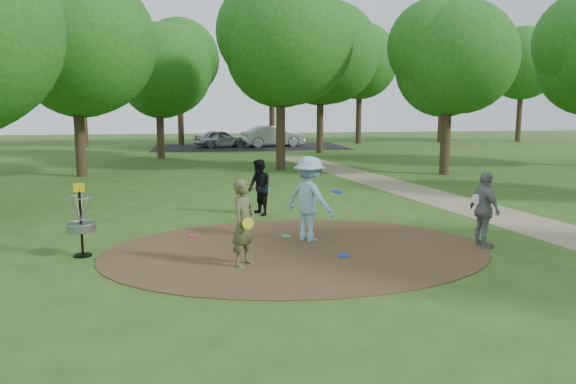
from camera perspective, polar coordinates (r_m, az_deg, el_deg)
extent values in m
plane|color=#2D5119|center=(12.23, 0.95, -5.96)|extent=(100.00, 100.00, 0.00)
cylinder|color=#47301C|center=(12.23, 0.95, -5.92)|extent=(8.40, 8.40, 0.02)
cube|color=#8C7A5B|center=(16.45, 22.44, -2.75)|extent=(7.55, 39.89, 0.01)
cube|color=black|center=(41.94, -3.95, 4.62)|extent=(14.00, 8.00, 0.01)
imported|color=brown|center=(10.92, -4.51, -3.16)|extent=(0.70, 0.75, 1.72)
cylinder|color=yellow|center=(10.65, -4.07, -3.21)|extent=(0.22, 0.07, 0.22)
imported|color=#93C1DC|center=(12.92, 2.19, -0.71)|extent=(1.37, 1.44, 1.96)
cylinder|color=#0B26C4|center=(13.01, 4.95, 0.06)|extent=(0.30, 0.30, 0.08)
imported|color=black|center=(15.96, -2.92, 0.47)|extent=(0.86, 0.95, 1.60)
cylinder|color=#0C8FD0|center=(16.03, -2.23, 0.20)|extent=(0.23, 0.11, 0.22)
imported|color=gray|center=(13.07, 19.34, -1.69)|extent=(0.51, 1.03, 1.70)
cylinder|color=white|center=(12.96, 18.59, -0.68)|extent=(0.23, 0.10, 0.22)
cylinder|color=#19C8AE|center=(13.41, -0.21, -4.49)|extent=(0.22, 0.22, 0.02)
cylinder|color=#0B36C3|center=(11.76, 5.65, -6.46)|extent=(0.22, 0.22, 0.02)
cylinder|color=#CF144A|center=(13.56, -9.64, -4.47)|extent=(0.22, 0.22, 0.02)
imported|color=#A7A9AF|center=(41.52, -6.86, 5.41)|extent=(4.04, 2.49, 1.28)
imported|color=#ADAEB5|center=(41.86, -1.54, 5.67)|extent=(4.88, 2.45, 1.53)
cylinder|color=black|center=(12.38, -20.27, -3.13)|extent=(0.05, 0.05, 1.35)
cylinder|color=black|center=(12.53, -20.11, -6.06)|extent=(0.36, 0.36, 0.04)
cylinder|color=gray|center=(12.39, -20.26, -3.37)|extent=(0.60, 0.60, 0.16)
torus|color=gray|center=(12.38, -20.28, -3.01)|extent=(0.63, 0.63, 0.03)
torus|color=gray|center=(12.28, -20.42, -0.50)|extent=(0.58, 0.58, 0.02)
cube|color=yellow|center=(12.25, -20.47, 0.42)|extent=(0.22, 0.02, 0.18)
cylinder|color=#332316|center=(26.09, -20.41, 5.64)|extent=(0.44, 0.44, 3.80)
sphere|color=#1E5416|center=(26.17, -20.85, 13.46)|extent=(6.07, 6.07, 6.07)
cylinder|color=#332316|center=(26.96, -0.76, 6.69)|extent=(0.44, 0.44, 4.18)
sphere|color=#1E5416|center=(27.07, -0.77, 14.54)|extent=(5.86, 5.86, 5.86)
cylinder|color=#332316|center=(26.16, 15.72, 5.67)|extent=(0.44, 0.44, 3.61)
sphere|color=#1E5416|center=(26.19, 16.01, 12.57)|extent=(4.91, 4.91, 4.91)
cylinder|color=#332316|center=(33.69, -12.85, 6.27)|extent=(0.44, 0.44, 3.42)
sphere|color=#1E5416|center=(33.71, -13.04, 11.65)|extent=(5.30, 5.30, 5.30)
cylinder|color=#332316|center=(36.56, 3.28, 7.41)|extent=(0.44, 0.44, 4.37)
sphere|color=#1E5416|center=(36.67, 3.34, 13.61)|extent=(6.46, 6.46, 6.46)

